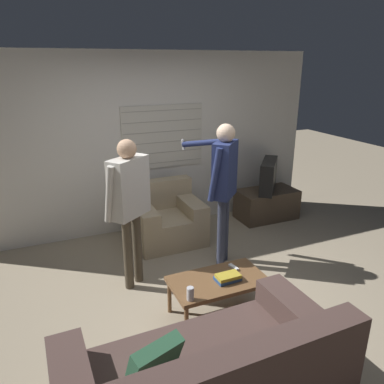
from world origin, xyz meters
TOP-DOWN VIEW (x-y plane):
  - ground_plane at (0.00, 0.00)m, footprint 16.00×16.00m
  - wall_back at (0.01, 2.03)m, footprint 5.20×0.08m
  - armchair_beige at (0.05, 1.47)m, footprint 0.92×0.82m
  - coffee_table at (-0.05, -0.31)m, footprint 0.93×0.52m
  - tv_stand at (1.79, 1.56)m, footprint 0.94×0.53m
  - tv at (1.79, 1.56)m, footprint 0.63×0.70m
  - person_left_standing at (-0.68, 0.55)m, footprint 0.55×0.81m
  - person_right_standing at (0.47, 0.60)m, footprint 0.52×0.83m
  - book_stack at (0.03, -0.37)m, footprint 0.24×0.16m
  - soda_can at (-0.43, -0.51)m, footprint 0.07×0.07m
  - spare_remote at (0.19, -0.20)m, footprint 0.06×0.13m

SIDE VIEW (x-z plane):
  - ground_plane at x=0.00m, z-range 0.00..0.00m
  - tv_stand at x=1.79m, z-range 0.00..0.47m
  - armchair_beige at x=0.05m, z-range -0.09..0.72m
  - coffee_table at x=-0.05m, z-range 0.16..0.56m
  - spare_remote at x=0.19m, z-range 0.40..0.42m
  - book_stack at x=0.03m, z-range 0.40..0.47m
  - soda_can at x=-0.43m, z-range 0.40..0.53m
  - tv at x=1.79m, z-range 0.47..0.95m
  - person_left_standing at x=-0.68m, z-range 0.23..1.89m
  - person_right_standing at x=0.47m, z-range 0.24..1.98m
  - wall_back at x=0.01m, z-range 0.00..2.55m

